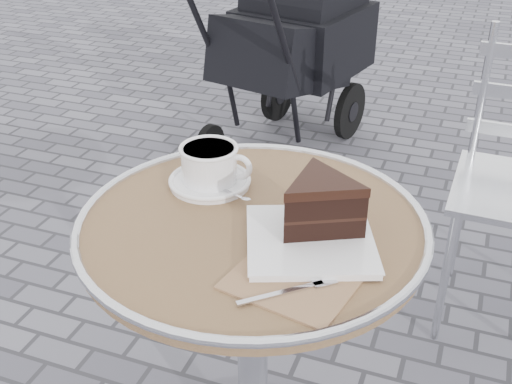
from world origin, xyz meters
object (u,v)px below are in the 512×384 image
(cafe_table, at_px, (252,286))
(cake_plate_set, at_px, (318,213))
(cappuccino_set, at_px, (210,168))
(baby_stroller, at_px, (291,52))

(cafe_table, bearing_deg, cake_plate_set, -6.21)
(cappuccino_set, distance_m, cake_plate_set, 0.31)
(cake_plate_set, xyz_separation_m, baby_stroller, (-0.65, 1.86, -0.30))
(cafe_table, height_order, cappuccino_set, cappuccino_set)
(cake_plate_set, distance_m, baby_stroller, 2.00)
(baby_stroller, bearing_deg, cake_plate_set, -58.05)
(cafe_table, relative_size, cappuccino_set, 3.68)
(cafe_table, xyz_separation_m, baby_stroller, (-0.51, 1.85, -0.08))
(cafe_table, distance_m, cake_plate_set, 0.26)
(cappuccino_set, xyz_separation_m, cake_plate_set, (0.28, -0.13, 0.02))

